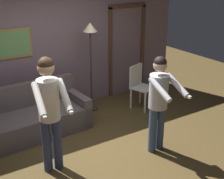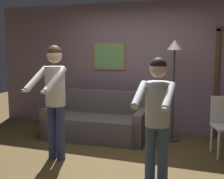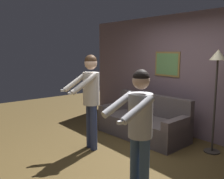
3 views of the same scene
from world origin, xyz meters
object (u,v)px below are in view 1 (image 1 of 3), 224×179
at_px(person_standing_right, 159,97).
at_px(couch, 35,119).
at_px(torchiere_lamp, 90,41).
at_px(person_standing_left, 49,105).
at_px(dining_chair_distant, 140,84).

bearing_deg(person_standing_right, couch, 132.12).
distance_m(couch, torchiere_lamp, 1.85).
bearing_deg(person_standing_left, person_standing_right, -13.53).
xyz_separation_m(torchiere_lamp, person_standing_right, (0.11, -2.00, -0.51)).
bearing_deg(torchiere_lamp, dining_chair_distant, -26.99).
bearing_deg(person_standing_right, person_standing_left, 166.47).
distance_m(torchiere_lamp, person_standing_right, 2.06).
bearing_deg(person_standing_left, dining_chair_distant, 24.99).
bearing_deg(person_standing_left, torchiere_lamp, 46.28).
xyz_separation_m(torchiere_lamp, dining_chair_distant, (0.91, -0.46, -0.94)).
relative_size(couch, person_standing_left, 1.11).
height_order(person_standing_left, person_standing_right, person_standing_left).
distance_m(torchiere_lamp, dining_chair_distant, 1.39).
bearing_deg(couch, torchiere_lamp, 14.19).
distance_m(couch, dining_chair_distant, 2.30).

